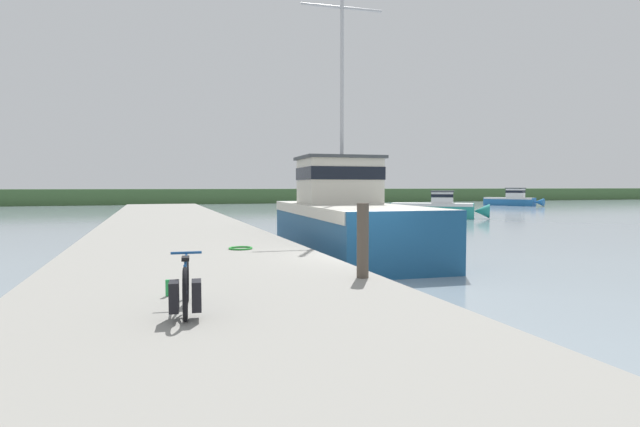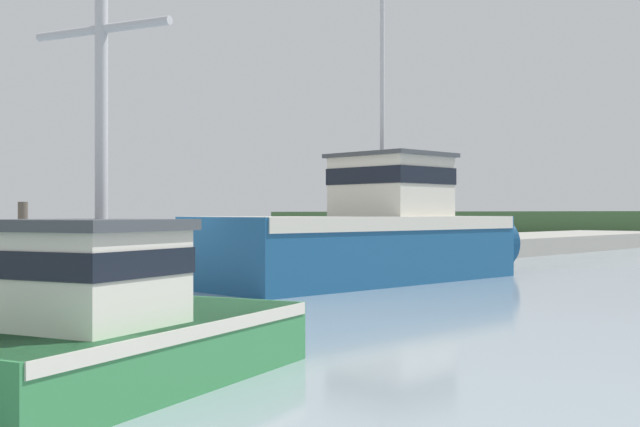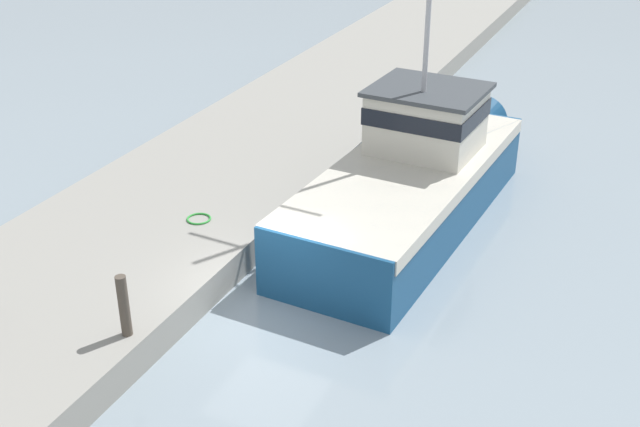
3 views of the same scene
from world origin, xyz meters
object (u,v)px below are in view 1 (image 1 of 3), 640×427
(mooring_post, at_px, (363,241))
(water_bottle_on_curb, at_px, (168,288))
(boat_white_moored, at_px, (513,199))
(boat_blue_far, at_px, (437,208))
(bicycle_touring, at_px, (186,288))
(fishing_boat_main, at_px, (344,218))

(mooring_post, distance_m, water_bottle_on_curb, 3.61)
(boat_white_moored, bearing_deg, boat_blue_far, 10.22)
(boat_blue_far, bearing_deg, boat_white_moored, 164.06)
(boat_blue_far, xyz_separation_m, bicycle_touring, (-21.34, -28.10, 0.34))
(bicycle_touring, height_order, mooring_post, mooring_post)
(boat_blue_far, height_order, water_bottle_on_curb, boat_blue_far)
(fishing_boat_main, bearing_deg, bicycle_touring, -117.89)
(boat_white_moored, bearing_deg, fishing_boat_main, 14.60)
(boat_white_moored, xyz_separation_m, water_bottle_on_curb, (-45.02, -46.12, 0.07))
(fishing_boat_main, bearing_deg, boat_blue_far, 52.93)
(fishing_boat_main, bearing_deg, mooring_post, -106.06)
(bicycle_touring, relative_size, water_bottle_on_curb, 6.81)
(fishing_boat_main, relative_size, water_bottle_on_curb, 46.79)
(boat_blue_far, distance_m, water_bottle_on_curb, 34.45)
(boat_white_moored, relative_size, mooring_post, 5.19)
(boat_blue_far, bearing_deg, water_bottle_on_curb, -3.97)
(boat_white_moored, distance_m, water_bottle_on_curb, 64.45)
(mooring_post, bearing_deg, boat_blue_far, 55.71)
(boat_white_moored, relative_size, bicycle_touring, 4.15)
(fishing_boat_main, relative_size, bicycle_touring, 6.88)
(fishing_boat_main, height_order, mooring_post, fishing_boat_main)
(boat_white_moored, xyz_separation_m, bicycle_touring, (-44.82, -47.34, 0.29))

